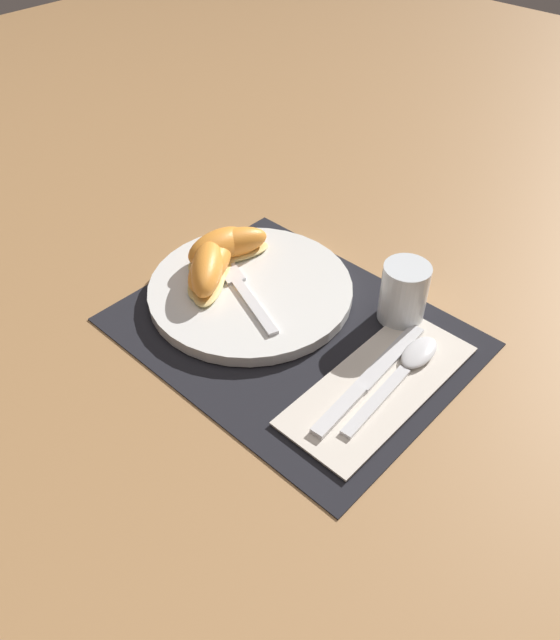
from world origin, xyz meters
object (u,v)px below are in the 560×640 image
(plate, at_px, (251,289))
(citrus_wedge_1, at_px, (218,248))
(juice_glass, at_px, (403,296))
(spoon, at_px, (408,365))
(citrus_wedge_0, at_px, (230,245))
(fork, at_px, (239,285))
(citrus_wedge_3, at_px, (208,269))
(citrus_wedge_2, at_px, (211,266))
(knife, at_px, (368,380))

(plate, height_order, citrus_wedge_1, citrus_wedge_1)
(juice_glass, bearing_deg, spoon, -49.30)
(plate, relative_size, citrus_wedge_0, 2.27)
(citrus_wedge_0, bearing_deg, fork, -34.78)
(citrus_wedge_3, bearing_deg, citrus_wedge_0, 108.26)
(fork, distance_m, citrus_wedge_3, 0.05)
(juice_glass, bearing_deg, citrus_wedge_0, -163.46)
(plate, relative_size, fork, 1.54)
(citrus_wedge_2, bearing_deg, knife, 0.13)
(citrus_wedge_1, xyz_separation_m, citrus_wedge_3, (0.03, -0.04, 0.00))
(spoon, bearing_deg, citrus_wedge_2, -170.06)
(plate, distance_m, citrus_wedge_3, 0.06)
(plate, xyz_separation_m, spoon, (0.24, 0.03, -0.00))
(knife, distance_m, citrus_wedge_2, 0.27)
(juice_glass, relative_size, citrus_wedge_1, 0.78)
(citrus_wedge_2, bearing_deg, citrus_wedge_1, 121.01)
(spoon, height_order, citrus_wedge_2, citrus_wedge_2)
(citrus_wedge_0, distance_m, citrus_wedge_3, 0.06)
(knife, distance_m, spoon, 0.05)
(fork, xyz_separation_m, citrus_wedge_1, (-0.06, 0.02, 0.02))
(juice_glass, bearing_deg, knife, -71.58)
(fork, bearing_deg, spoon, 9.75)
(juice_glass, relative_size, knife, 0.37)
(citrus_wedge_0, bearing_deg, citrus_wedge_2, -74.55)
(fork, relative_size, citrus_wedge_0, 1.47)
(knife, bearing_deg, spoon, 67.44)
(fork, height_order, citrus_wedge_3, citrus_wedge_3)
(citrus_wedge_0, distance_m, citrus_wedge_2, 0.05)
(citrus_wedge_1, height_order, citrus_wedge_2, citrus_wedge_1)
(citrus_wedge_1, bearing_deg, citrus_wedge_2, -58.99)
(plate, distance_m, knife, 0.22)
(juice_glass, distance_m, fork, 0.22)
(juice_glass, height_order, citrus_wedge_1, juice_glass)
(citrus_wedge_0, height_order, citrus_wedge_2, citrus_wedge_0)
(juice_glass, xyz_separation_m, fork, (-0.18, -0.11, -0.02))
(citrus_wedge_1, bearing_deg, knife, -6.15)
(spoon, relative_size, citrus_wedge_3, 1.57)
(citrus_wedge_0, height_order, citrus_wedge_1, citrus_wedge_1)
(spoon, height_order, fork, fork)
(knife, bearing_deg, juice_glass, 108.42)
(fork, relative_size, citrus_wedge_2, 1.39)
(knife, bearing_deg, citrus_wedge_1, 173.85)
(citrus_wedge_0, xyz_separation_m, citrus_wedge_3, (0.02, -0.06, 0.00))
(juice_glass, xyz_separation_m, citrus_wedge_1, (-0.25, -0.09, -0.00))
(juice_glass, relative_size, citrus_wedge_0, 0.67)
(juice_glass, height_order, spoon, juice_glass)
(citrus_wedge_1, bearing_deg, juice_glass, 20.05)
(citrus_wedge_0, height_order, citrus_wedge_3, citrus_wedge_3)
(spoon, bearing_deg, citrus_wedge_0, -179.87)
(juice_glass, distance_m, citrus_wedge_2, 0.26)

